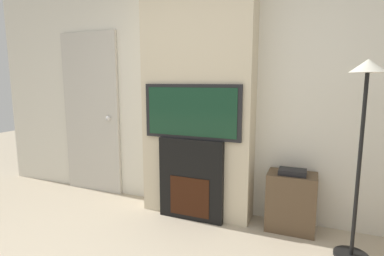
{
  "coord_description": "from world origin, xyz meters",
  "views": [
    {
      "loc": [
        1.14,
        -1.08,
        1.44
      ],
      "look_at": [
        0.0,
        1.69,
        0.97
      ],
      "focal_mm": 28.0,
      "sensor_mm": 36.0,
      "label": 1
    }
  ],
  "objects_px": {
    "media_stand": "(291,201)",
    "television": "(192,112)",
    "floor_lamp": "(363,117)",
    "fireplace": "(192,179)"
  },
  "relations": [
    {
      "from": "media_stand",
      "to": "television",
      "type": "bearing_deg",
      "value": -172.16
    },
    {
      "from": "floor_lamp",
      "to": "media_stand",
      "type": "bearing_deg",
      "value": 149.26
    },
    {
      "from": "fireplace",
      "to": "media_stand",
      "type": "xyz_separation_m",
      "value": [
        0.98,
        0.13,
        -0.13
      ]
    },
    {
      "from": "fireplace",
      "to": "floor_lamp",
      "type": "height_order",
      "value": "floor_lamp"
    },
    {
      "from": "fireplace",
      "to": "media_stand",
      "type": "bearing_deg",
      "value": 7.73
    },
    {
      "from": "television",
      "to": "floor_lamp",
      "type": "height_order",
      "value": "floor_lamp"
    },
    {
      "from": "floor_lamp",
      "to": "television",
      "type": "bearing_deg",
      "value": 173.62
    },
    {
      "from": "television",
      "to": "floor_lamp",
      "type": "bearing_deg",
      "value": -6.38
    },
    {
      "from": "television",
      "to": "floor_lamp",
      "type": "xyz_separation_m",
      "value": [
        1.49,
        -0.17,
        0.03
      ]
    },
    {
      "from": "television",
      "to": "media_stand",
      "type": "relative_size",
      "value": 1.67
    }
  ]
}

